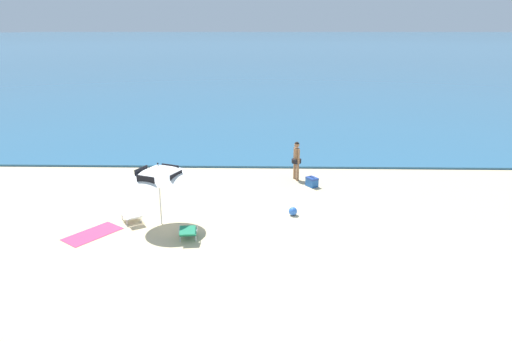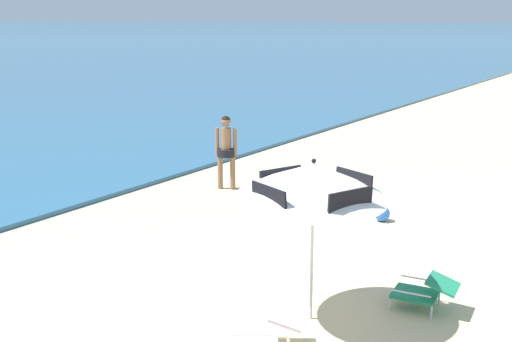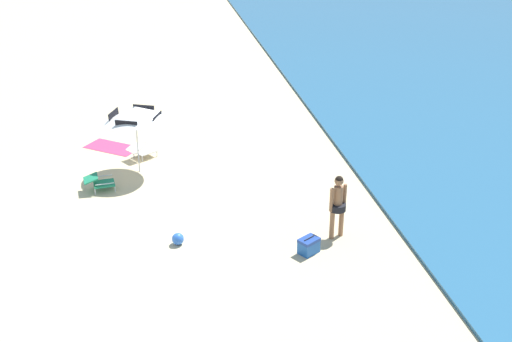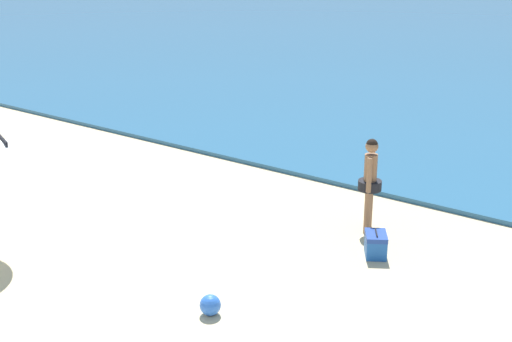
{
  "view_description": "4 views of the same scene",
  "coord_description": "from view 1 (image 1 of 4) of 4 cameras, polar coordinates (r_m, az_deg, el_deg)",
  "views": [
    {
      "loc": [
        -1.24,
        -11.69,
        6.43
      ],
      "look_at": [
        -1.64,
        5.84,
        0.9
      ],
      "focal_mm": 31.9,
      "sensor_mm": 36.0,
      "label": 1
    },
    {
      "loc": [
        -11.96,
        -1.19,
        3.94
      ],
      "look_at": [
        -0.46,
        6.29,
        0.69
      ],
      "focal_mm": 45.86,
      "sensor_mm": 36.0,
      "label": 2
    },
    {
      "loc": [
        14.26,
        2.82,
        8.81
      ],
      "look_at": [
        -1.3,
        5.63,
        1.38
      ],
      "focal_mm": 46.68,
      "sensor_mm": 36.0,
      "label": 3
    },
    {
      "loc": [
        5.57,
        -3.3,
        5.21
      ],
      "look_at": [
        -1.07,
        5.62,
        1.4
      ],
      "focal_mm": 49.75,
      "sensor_mm": 36.0,
      "label": 4
    }
  ],
  "objects": [
    {
      "name": "lounge_chair_under_umbrella",
      "position": [
        14.68,
        -8.52,
        -7.48
      ],
      "size": [
        0.64,
        0.92,
        0.5
      ],
      "color": "#1E7F56",
      "rests_on": "ground"
    },
    {
      "name": "cooler_box",
      "position": [
        19.4,
        7.03,
        -1.36
      ],
      "size": [
        0.56,
        0.61,
        0.43
      ],
      "color": "#1E56A8",
      "rests_on": "ground"
    },
    {
      "name": "person_standing_near_shore",
      "position": [
        19.96,
        5.1,
        1.64
      ],
      "size": [
        0.42,
        0.48,
        1.73
      ],
      "color": "#8C6042",
      "rests_on": "ground"
    },
    {
      "name": "beach_umbrella_striped_main",
      "position": [
        15.39,
        -12.17,
        0.04
      ],
      "size": [
        2.75,
        2.75,
        2.22
      ],
      "color": "silver",
      "rests_on": "ground"
    },
    {
      "name": "lounge_chair_beside_umbrella",
      "position": [
        16.3,
        -15.25,
        -5.34
      ],
      "size": [
        0.92,
        1.01,
        0.51
      ],
      "color": "white",
      "rests_on": "ground"
    },
    {
      "name": "ocean_water",
      "position": [
        420.89,
        1.57,
        16.61
      ],
      "size": [
        800.0,
        800.0,
        0.1
      ],
      "primitive_type": "cube",
      "color": "#285B7F",
      "rests_on": "ground"
    },
    {
      "name": "beach_ball",
      "position": [
        16.41,
        4.65,
        -5.05
      ],
      "size": [
        0.31,
        0.31,
        0.31
      ],
      "primitive_type": "sphere",
      "color": "blue",
      "rests_on": "ground"
    },
    {
      "name": "ground_plane",
      "position": [
        13.39,
        6.59,
        -11.32
      ],
      "size": [
        800.0,
        800.0,
        0.0
      ],
      "primitive_type": "plane",
      "color": "#CCB78C"
    },
    {
      "name": "beach_towel",
      "position": [
        15.9,
        -19.8,
        -7.44
      ],
      "size": [
        1.79,
        1.98,
        0.01
      ],
      "primitive_type": "cube",
      "rotation": [
        0.0,
        0.0,
        5.65
      ],
      "color": "#DB3866",
      "rests_on": "ground"
    }
  ]
}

